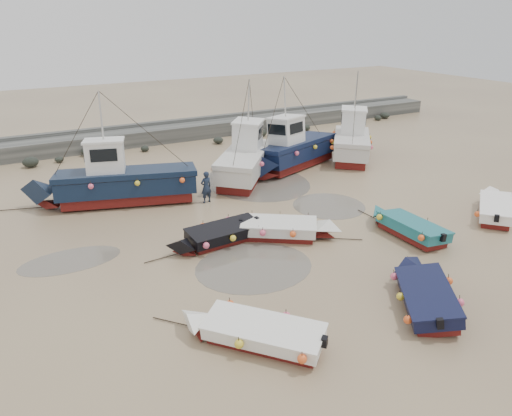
{
  "coord_description": "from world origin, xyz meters",
  "views": [
    {
      "loc": [
        -11.75,
        -17.54,
        10.19
      ],
      "look_at": [
        -0.94,
        1.83,
        1.4
      ],
      "focal_mm": 35.0,
      "sensor_mm": 36.0,
      "label": 1
    }
  ],
  "objects_px": {
    "dinghy_0": "(254,328)",
    "cabin_boat_2": "(291,150)",
    "dinghy_3": "(496,205)",
    "dinghy_5": "(287,227)",
    "cabin_boat_1": "(246,157)",
    "cabin_boat_3": "(351,139)",
    "dinghy_4": "(217,233)",
    "cabin_boat_0": "(115,181)",
    "dinghy_1": "(427,291)",
    "person": "(207,202)",
    "dinghy_2": "(406,224)"
  },
  "relations": [
    {
      "from": "dinghy_0",
      "to": "cabin_boat_1",
      "type": "height_order",
      "value": "cabin_boat_1"
    },
    {
      "from": "cabin_boat_1",
      "to": "cabin_boat_0",
      "type": "bearing_deg",
      "value": -135.03
    },
    {
      "from": "dinghy_0",
      "to": "dinghy_5",
      "type": "distance_m",
      "value": 8.33
    },
    {
      "from": "dinghy_1",
      "to": "dinghy_0",
      "type": "bearing_deg",
      "value": -154.47
    },
    {
      "from": "cabin_boat_2",
      "to": "dinghy_0",
      "type": "bearing_deg",
      "value": 123.24
    },
    {
      "from": "dinghy_3",
      "to": "dinghy_5",
      "type": "xyz_separation_m",
      "value": [
        -11.28,
        3.03,
        0.01
      ]
    },
    {
      "from": "dinghy_4",
      "to": "cabin_boat_2",
      "type": "relative_size",
      "value": 0.6
    },
    {
      "from": "dinghy_0",
      "to": "cabin_boat_3",
      "type": "bearing_deg",
      "value": 3.02
    },
    {
      "from": "cabin_boat_1",
      "to": "cabin_boat_2",
      "type": "bearing_deg",
      "value": 40.2
    },
    {
      "from": "dinghy_5",
      "to": "cabin_boat_1",
      "type": "height_order",
      "value": "cabin_boat_1"
    },
    {
      "from": "dinghy_0",
      "to": "cabin_boat_2",
      "type": "bearing_deg",
      "value": 13.48
    },
    {
      "from": "dinghy_0",
      "to": "dinghy_1",
      "type": "bearing_deg",
      "value": -49.46
    },
    {
      "from": "dinghy_1",
      "to": "dinghy_2",
      "type": "distance_m",
      "value": 6.25
    },
    {
      "from": "cabin_boat_1",
      "to": "dinghy_5",
      "type": "bearing_deg",
      "value": -66.65
    },
    {
      "from": "dinghy_1",
      "to": "person",
      "type": "relative_size",
      "value": 2.96
    },
    {
      "from": "dinghy_3",
      "to": "dinghy_5",
      "type": "relative_size",
      "value": 1.04
    },
    {
      "from": "person",
      "to": "dinghy_3",
      "type": "bearing_deg",
      "value": 136.42
    },
    {
      "from": "cabin_boat_1",
      "to": "person",
      "type": "height_order",
      "value": "cabin_boat_1"
    },
    {
      "from": "dinghy_4",
      "to": "dinghy_5",
      "type": "xyz_separation_m",
      "value": [
        3.24,
        -0.97,
        -0.0
      ]
    },
    {
      "from": "dinghy_1",
      "to": "cabin_boat_0",
      "type": "height_order",
      "value": "cabin_boat_0"
    },
    {
      "from": "dinghy_3",
      "to": "dinghy_4",
      "type": "relative_size",
      "value": 0.92
    },
    {
      "from": "dinghy_2",
      "to": "cabin_boat_1",
      "type": "height_order",
      "value": "cabin_boat_1"
    },
    {
      "from": "dinghy_5",
      "to": "cabin_boat_3",
      "type": "xyz_separation_m",
      "value": [
        11.74,
        9.62,
        0.84
      ]
    },
    {
      "from": "dinghy_3",
      "to": "cabin_boat_0",
      "type": "xyz_separation_m",
      "value": [
        -17.18,
        11.67,
        0.77
      ]
    },
    {
      "from": "dinghy_3",
      "to": "cabin_boat_1",
      "type": "relative_size",
      "value": 0.63
    },
    {
      "from": "cabin_boat_0",
      "to": "cabin_boat_1",
      "type": "xyz_separation_m",
      "value": [
        8.7,
        0.77,
        0.02
      ]
    },
    {
      "from": "dinghy_4",
      "to": "cabin_boat_1",
      "type": "bearing_deg",
      "value": -40.0
    },
    {
      "from": "dinghy_0",
      "to": "cabin_boat_0",
      "type": "xyz_separation_m",
      "value": [
        -0.56,
        15.04,
        0.77
      ]
    },
    {
      "from": "dinghy_2",
      "to": "cabin_boat_3",
      "type": "distance_m",
      "value": 13.84
    },
    {
      "from": "dinghy_2",
      "to": "dinghy_1",
      "type": "bearing_deg",
      "value": -127.43
    },
    {
      "from": "dinghy_0",
      "to": "dinghy_2",
      "type": "height_order",
      "value": "same"
    },
    {
      "from": "dinghy_2",
      "to": "cabin_boat_2",
      "type": "xyz_separation_m",
      "value": [
        1.07,
        12.01,
        0.8
      ]
    },
    {
      "from": "dinghy_4",
      "to": "dinghy_1",
      "type": "bearing_deg",
      "value": -155.69
    },
    {
      "from": "dinghy_2",
      "to": "cabin_boat_0",
      "type": "bearing_deg",
      "value": 135.37
    },
    {
      "from": "dinghy_1",
      "to": "cabin_boat_2",
      "type": "height_order",
      "value": "cabin_boat_2"
    },
    {
      "from": "dinghy_0",
      "to": "cabin_boat_1",
      "type": "relative_size",
      "value": 0.61
    },
    {
      "from": "dinghy_4",
      "to": "dinghy_5",
      "type": "height_order",
      "value": "same"
    },
    {
      "from": "cabin_boat_1",
      "to": "person",
      "type": "relative_size",
      "value": 4.66
    },
    {
      "from": "dinghy_5",
      "to": "dinghy_2",
      "type": "bearing_deg",
      "value": 98.63
    },
    {
      "from": "dinghy_0",
      "to": "dinghy_3",
      "type": "height_order",
      "value": "same"
    },
    {
      "from": "dinghy_4",
      "to": "cabin_boat_3",
      "type": "distance_m",
      "value": 17.32
    },
    {
      "from": "dinghy_4",
      "to": "cabin_boat_1",
      "type": "xyz_separation_m",
      "value": [
        6.04,
        8.44,
        0.79
      ]
    },
    {
      "from": "dinghy_1",
      "to": "cabin_boat_3",
      "type": "xyz_separation_m",
      "value": [
        10.33,
        17.13,
        0.84
      ]
    },
    {
      "from": "cabin_boat_0",
      "to": "dinghy_4",
      "type": "bearing_deg",
      "value": -144.05
    },
    {
      "from": "dinghy_1",
      "to": "cabin_boat_2",
      "type": "relative_size",
      "value": 0.56
    },
    {
      "from": "cabin_boat_1",
      "to": "cabin_boat_3",
      "type": "distance_m",
      "value": 8.94
    },
    {
      "from": "dinghy_2",
      "to": "cabin_boat_1",
      "type": "xyz_separation_m",
      "value": [
        -2.45,
        11.99,
        0.79
      ]
    },
    {
      "from": "cabin_boat_3",
      "to": "dinghy_4",
      "type": "bearing_deg",
      "value": -110.71
    },
    {
      "from": "dinghy_1",
      "to": "dinghy_3",
      "type": "bearing_deg",
      "value": 59.21
    },
    {
      "from": "cabin_boat_0",
      "to": "person",
      "type": "bearing_deg",
      "value": -101.49
    }
  ]
}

